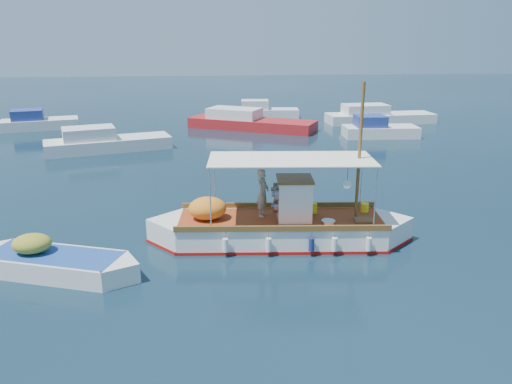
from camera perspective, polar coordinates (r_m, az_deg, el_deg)
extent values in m
plane|color=black|center=(18.49, 3.80, -5.45)|extent=(160.00, 160.00, 0.00)
cube|color=white|center=(18.23, 2.78, -4.62)|extent=(7.45, 3.02, 1.07)
cube|color=white|center=(18.35, -8.66, -4.65)|extent=(2.42, 2.42, 1.07)
cube|color=white|center=(18.82, 13.94, -4.41)|extent=(2.42, 2.42, 1.07)
cube|color=#9C130F|center=(18.35, 2.77, -5.54)|extent=(7.56, 3.10, 0.17)
cube|color=#953917|center=(18.04, 2.81, -3.10)|extent=(7.44, 2.83, 0.06)
cube|color=brown|center=(19.15, 2.57, -1.50)|extent=(7.36, 0.71, 0.19)
cube|color=brown|center=(16.86, 3.08, -4.19)|extent=(7.36, 0.71, 0.19)
cube|color=white|center=(17.83, 4.40, -0.84)|extent=(1.26, 1.35, 1.46)
cube|color=brown|center=(17.61, 4.45, 1.50)|extent=(1.37, 1.46, 0.06)
cylinder|color=slate|center=(17.40, 2.45, -0.26)|extent=(0.25, 0.50, 0.49)
cylinder|color=slate|center=(17.99, 2.33, 0.34)|extent=(0.25, 0.50, 0.49)
cylinder|color=slate|center=(17.86, 2.37, -1.59)|extent=(0.25, 0.50, 0.49)
cylinder|color=brown|center=(17.73, 11.74, 4.44)|extent=(0.13, 0.13, 4.85)
cylinder|color=brown|center=(17.67, 9.21, 3.24)|extent=(1.75, 0.22, 0.08)
cylinder|color=silver|center=(18.71, -4.79, 1.19)|extent=(0.05, 0.05, 2.18)
cylinder|color=silver|center=(16.67, -5.24, -0.86)|extent=(0.05, 0.05, 2.18)
cylinder|color=silver|center=(19.15, 11.96, 1.26)|extent=(0.05, 0.05, 2.18)
cylinder|color=silver|center=(17.17, 13.49, -0.73)|extent=(0.05, 0.05, 2.18)
cube|color=white|center=(17.41, 4.03, 3.77)|extent=(5.90, 2.79, 0.04)
ellipsoid|color=orange|center=(17.91, -5.57, -1.87)|extent=(1.45, 1.26, 0.81)
cube|color=yellow|center=(18.59, 6.59, -1.87)|extent=(0.26, 0.19, 0.39)
cylinder|color=yellow|center=(19.09, 12.32, -1.74)|extent=(0.31, 0.31, 0.33)
cube|color=brown|center=(18.08, 12.15, -3.18)|extent=(0.66, 0.49, 0.12)
cylinder|color=#B2B2B2|center=(17.70, 8.27, -3.41)|extent=(0.52, 0.52, 0.12)
cylinder|color=white|center=(16.86, 10.37, 0.88)|extent=(0.29, 0.05, 0.29)
cylinder|color=white|center=(16.91, -3.52, -6.08)|extent=(0.21, 0.21, 0.47)
cylinder|color=navy|center=(17.04, 6.36, -5.98)|extent=(0.21, 0.21, 0.47)
cylinder|color=white|center=(17.39, 12.75, -5.82)|extent=(0.21, 0.21, 0.47)
imported|color=#A8A28B|center=(18.00, 0.77, -0.08)|extent=(0.65, 0.76, 1.75)
cube|color=white|center=(17.09, -21.98, -7.90)|extent=(4.52, 2.94, 0.82)
cube|color=white|center=(16.02, -15.71, -8.96)|extent=(1.55, 1.55, 0.82)
cube|color=#204592|center=(16.94, -22.13, -6.70)|extent=(4.46, 2.77, 0.05)
ellipsoid|color=olive|center=(17.24, -24.25, -5.39)|extent=(1.47, 1.33, 0.60)
cube|color=silver|center=(34.14, -16.45, 5.09)|extent=(8.26, 4.59, 1.00)
cube|color=silver|center=(33.87, -18.58, 6.35)|extent=(3.62, 2.87, 0.80)
cube|color=#A71B1E|center=(40.45, -0.47, 7.63)|extent=(10.36, 7.19, 1.00)
cube|color=silver|center=(40.90, -2.49, 9.00)|extent=(4.72, 3.99, 0.80)
cube|color=silver|center=(38.34, 14.01, 6.57)|extent=(5.48, 2.42, 1.00)
cube|color=navy|center=(37.96, 12.93, 7.92)|extent=(2.23, 1.96, 0.80)
cube|color=silver|center=(44.75, 13.98, 8.07)|extent=(9.32, 3.07, 1.00)
cube|color=silver|center=(44.11, 12.39, 9.23)|extent=(3.79, 2.40, 0.80)
cube|color=silver|center=(44.04, -23.42, 7.01)|extent=(6.18, 3.68, 1.00)
cube|color=navy|center=(43.96, -24.69, 8.03)|extent=(2.73, 2.47, 0.80)
cube|color=silver|center=(46.26, 1.01, 8.86)|extent=(6.23, 2.48, 1.00)
cube|color=silver|center=(46.11, -0.13, 9.97)|extent=(2.56, 1.89, 0.80)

